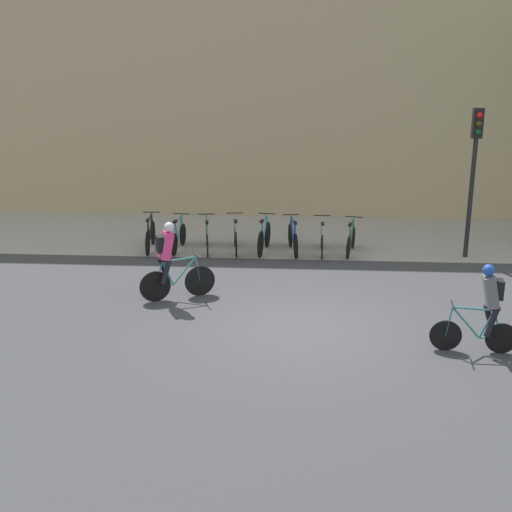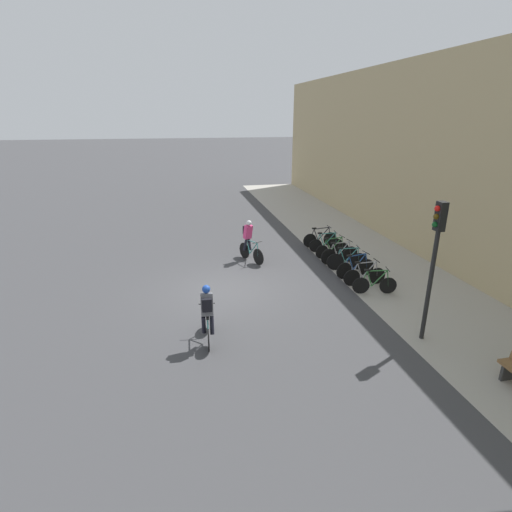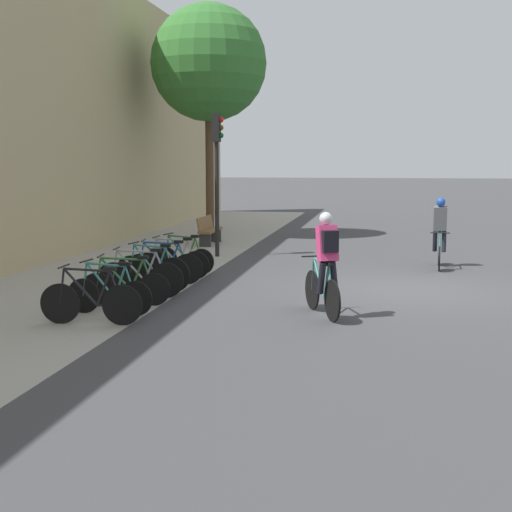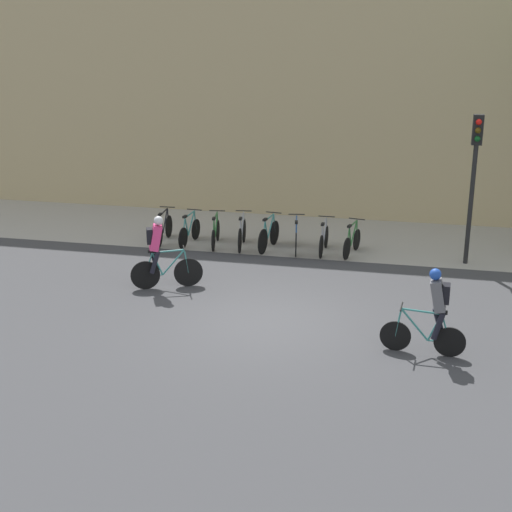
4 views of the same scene
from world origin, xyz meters
The scene contains 14 objects.
ground centered at (0.00, 0.00, 0.00)m, with size 200.00×200.00×0.00m, color #3D3D3F.
kerb_strip centered at (0.00, 6.75, 0.00)m, with size 44.00×4.50×0.01m, color #A39E93.
building_facade centered at (0.00, 9.30, 4.18)m, with size 44.00×0.60×8.36m, color tan.
cyclist_pink centered at (-2.92, 1.43, 0.95)m, with size 1.60×0.77×1.79m.
cyclist_grey centered at (3.41, -0.91, 0.95)m, with size 1.62×0.46×1.74m.
parked_bike_0 centered at (-4.14, 5.12, 0.40)m, with size 0.46×1.71×0.97m.
parked_bike_1 centered at (-3.36, 5.12, 0.38)m, with size 0.46×1.59×0.94m.
parked_bike_2 centered at (-2.58, 5.12, 0.38)m, with size 0.46×1.65×0.94m.
parked_bike_3 centered at (-1.80, 5.12, 0.41)m, with size 0.46×1.72×0.98m.
parked_bike_4 centered at (-1.02, 5.12, 0.41)m, with size 0.46×1.67×0.99m.
parked_bike_5 centered at (-0.24, 5.12, 0.40)m, with size 0.46×1.67×0.97m.
parked_bike_6 centered at (0.54, 5.12, 0.39)m, with size 0.46×1.64×0.95m.
parked_bike_7 centered at (1.32, 5.12, 0.38)m, with size 0.48×1.54×0.94m.
traffic_light_pole centered at (4.36, 5.02, 2.70)m, with size 0.26×0.30×3.92m.
Camera 4 is at (2.87, -13.80, 5.98)m, focal length 50.00 mm.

